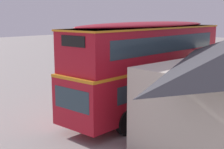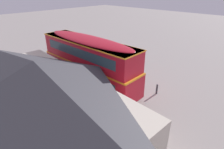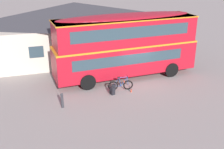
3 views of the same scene
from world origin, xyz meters
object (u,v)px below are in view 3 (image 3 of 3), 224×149
at_px(touring_bicycle, 120,85).
at_px(kerb_bollard, 62,100).
at_px(backpack_on_ground, 112,90).
at_px(double_decker_bus, 126,43).
at_px(water_bottle_red_squeeze, 131,91).

height_order(touring_bicycle, kerb_bollard, touring_bicycle).
relative_size(backpack_on_ground, kerb_bollard, 0.56).
distance_m(double_decker_bus, touring_bicycle, 3.35).
distance_m(touring_bicycle, water_bottle_red_squeeze, 0.88).
distance_m(touring_bicycle, kerb_bollard, 4.31).
height_order(double_decker_bus, water_bottle_red_squeeze, double_decker_bus).
relative_size(backpack_on_ground, water_bottle_red_squeeze, 2.17).
bearing_deg(touring_bicycle, water_bottle_red_squeeze, -44.64).
bearing_deg(touring_bicycle, kerb_bollard, -164.99).
height_order(touring_bicycle, water_bottle_red_squeeze, touring_bicycle).
relative_size(double_decker_bus, water_bottle_red_squeeze, 43.26).
distance_m(water_bottle_red_squeeze, kerb_bollard, 4.80).
bearing_deg(touring_bicycle, double_decker_bus, 58.37).
bearing_deg(double_decker_bus, touring_bicycle, -121.63).
relative_size(double_decker_bus, backpack_on_ground, 19.95).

